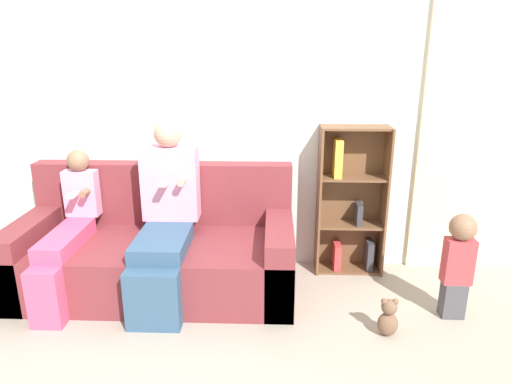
{
  "coord_description": "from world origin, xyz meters",
  "views": [
    {
      "loc": [
        0.48,
        -2.56,
        1.75
      ],
      "look_at": [
        0.36,
        0.6,
        0.75
      ],
      "focal_mm": 32.0,
      "sensor_mm": 36.0,
      "label": 1
    }
  ],
  "objects_px": {
    "bookshelf": "(350,203)",
    "couch": "(157,252)",
    "toddler_standing": "(458,260)",
    "teddy_bear": "(388,318)",
    "child_seated": "(67,231)",
    "adult_seated": "(165,212)"
  },
  "relations": [
    {
      "from": "bookshelf",
      "to": "couch",
      "type": "bearing_deg",
      "value": -166.67
    },
    {
      "from": "toddler_standing",
      "to": "bookshelf",
      "type": "relative_size",
      "value": 0.62
    },
    {
      "from": "toddler_standing",
      "to": "bookshelf",
      "type": "height_order",
      "value": "bookshelf"
    },
    {
      "from": "teddy_bear",
      "to": "toddler_standing",
      "type": "bearing_deg",
      "value": 26.25
    },
    {
      "from": "toddler_standing",
      "to": "couch",
      "type": "bearing_deg",
      "value": 170.8
    },
    {
      "from": "bookshelf",
      "to": "child_seated",
      "type": "bearing_deg",
      "value": -166.44
    },
    {
      "from": "child_seated",
      "to": "bookshelf",
      "type": "relative_size",
      "value": 0.86
    },
    {
      "from": "adult_seated",
      "to": "toddler_standing",
      "type": "xyz_separation_m",
      "value": [
        1.99,
        -0.26,
        -0.22
      ]
    },
    {
      "from": "couch",
      "to": "bookshelf",
      "type": "bearing_deg",
      "value": 13.33
    },
    {
      "from": "couch",
      "to": "adult_seated",
      "type": "xyz_separation_m",
      "value": [
        0.1,
        -0.08,
        0.35
      ]
    },
    {
      "from": "bookshelf",
      "to": "toddler_standing",
      "type": "bearing_deg",
      "value": -48.64
    },
    {
      "from": "toddler_standing",
      "to": "child_seated",
      "type": "bearing_deg",
      "value": 176.0
    },
    {
      "from": "couch",
      "to": "teddy_bear",
      "type": "height_order",
      "value": "couch"
    },
    {
      "from": "couch",
      "to": "teddy_bear",
      "type": "xyz_separation_m",
      "value": [
        1.6,
        -0.58,
        -0.16
      ]
    },
    {
      "from": "adult_seated",
      "to": "teddy_bear",
      "type": "height_order",
      "value": "adult_seated"
    },
    {
      "from": "adult_seated",
      "to": "bookshelf",
      "type": "xyz_separation_m",
      "value": [
        1.38,
        0.43,
        -0.07
      ]
    },
    {
      "from": "adult_seated",
      "to": "toddler_standing",
      "type": "bearing_deg",
      "value": -7.37
    },
    {
      "from": "adult_seated",
      "to": "teddy_bear",
      "type": "bearing_deg",
      "value": -18.41
    },
    {
      "from": "adult_seated",
      "to": "teddy_bear",
      "type": "distance_m",
      "value": 1.66
    },
    {
      "from": "adult_seated",
      "to": "teddy_bear",
      "type": "relative_size",
      "value": 4.81
    },
    {
      "from": "toddler_standing",
      "to": "adult_seated",
      "type": "bearing_deg",
      "value": 172.63
    },
    {
      "from": "bookshelf",
      "to": "teddy_bear",
      "type": "bearing_deg",
      "value": -82.81
    }
  ]
}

